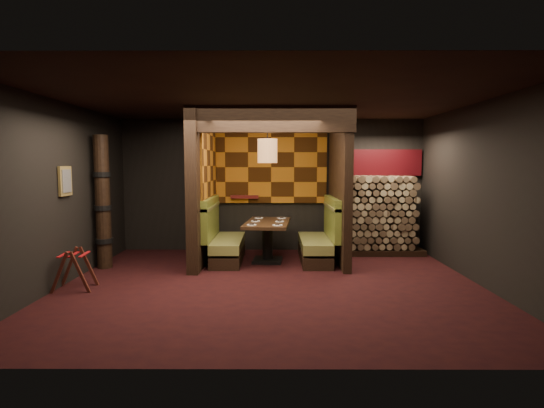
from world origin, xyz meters
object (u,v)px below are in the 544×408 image
at_px(dining_table, 268,234).
at_px(totem_column, 103,203).
at_px(booth_bench_left, 223,241).
at_px(pendant_lamp, 267,151).
at_px(luggage_rack, 74,268).
at_px(firewood_stack, 381,215).
at_px(booth_bench_right, 320,241).

height_order(dining_table, totem_column, totem_column).
height_order(booth_bench_left, pendant_lamp, pendant_lamp).
distance_m(booth_bench_left, pendant_lamp, 1.94).
relative_size(dining_table, luggage_rack, 2.37).
xyz_separation_m(pendant_lamp, totem_column, (-2.96, -0.44, -0.94)).
height_order(totem_column, firewood_stack, totem_column).
relative_size(pendant_lamp, firewood_stack, 0.55).
bearing_deg(totem_column, pendant_lamp, 8.36).
distance_m(booth_bench_left, dining_table, 0.89).
distance_m(booth_bench_right, dining_table, 1.03).
relative_size(dining_table, firewood_stack, 0.90).
bearing_deg(firewood_stack, dining_table, -162.14).
distance_m(booth_bench_right, totem_column, 4.10).
distance_m(pendant_lamp, luggage_rack, 3.84).
xyz_separation_m(dining_table, luggage_rack, (-2.88, -1.82, -0.22)).
bearing_deg(totem_column, dining_table, 9.31).
bearing_deg(booth_bench_right, pendant_lamp, -173.59).
bearing_deg(dining_table, booth_bench_right, 3.62).
bearing_deg(totem_column, luggage_rack, -86.58).
bearing_deg(pendant_lamp, totem_column, -171.64).
xyz_separation_m(booth_bench_left, pendant_lamp, (0.87, -0.11, 1.73)).
xyz_separation_m(luggage_rack, firewood_stack, (5.25, 2.59, 0.49)).
height_order(luggage_rack, firewood_stack, firewood_stack).
bearing_deg(booth_bench_left, totem_column, -165.25).
bearing_deg(dining_table, pendant_lamp, -90.00).
distance_m(dining_table, luggage_rack, 3.42).
relative_size(totem_column, firewood_stack, 1.39).
xyz_separation_m(booth_bench_left, luggage_rack, (-2.01, -1.89, -0.07)).
xyz_separation_m(pendant_lamp, luggage_rack, (-2.88, -1.77, -1.81)).
bearing_deg(booth_bench_left, firewood_stack, 12.17).
distance_m(totem_column, firewood_stack, 5.49).
relative_size(booth_bench_left, booth_bench_right, 1.00).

